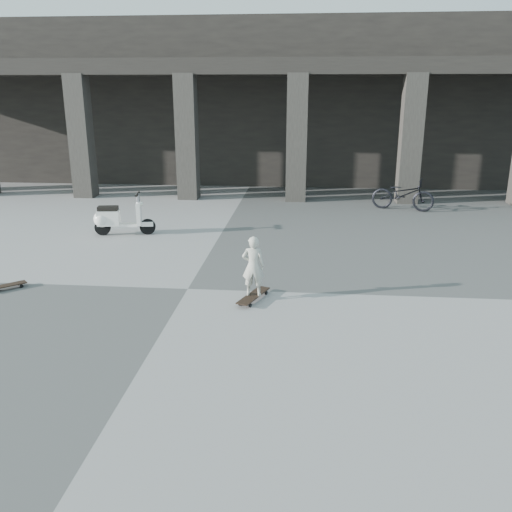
# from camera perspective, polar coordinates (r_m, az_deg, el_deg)

# --- Properties ---
(ground) EXTENTS (90.00, 90.00, 0.00)m
(ground) POSITION_cam_1_polar(r_m,az_deg,el_deg) (10.07, -7.19, -3.45)
(ground) COLOR #4E4E4C
(ground) RESTS_ON ground
(colonnade) EXTENTS (28.00, 8.82, 6.00)m
(colonnade) POSITION_cam_1_polar(r_m,az_deg,el_deg) (23.06, 0.04, 15.97)
(colonnade) COLOR black
(colonnade) RESTS_ON ground
(longboard) EXTENTS (0.53, 0.94, 0.09)m
(longboard) POSITION_cam_1_polar(r_m,az_deg,el_deg) (9.46, -0.28, -4.23)
(longboard) COLOR black
(longboard) RESTS_ON ground
(skateboard_spare) EXTENTS (0.64, 0.62, 0.08)m
(skateboard_spare) POSITION_cam_1_polar(r_m,az_deg,el_deg) (10.96, -24.82, -2.89)
(skateboard_spare) COLOR black
(skateboard_spare) RESTS_ON ground
(child) EXTENTS (0.39, 0.26, 1.06)m
(child) POSITION_cam_1_polar(r_m,az_deg,el_deg) (9.27, -0.29, -1.07)
(child) COLOR #BBB9A8
(child) RESTS_ON longboard
(scooter) EXTENTS (1.51, 0.60, 1.06)m
(scooter) POSITION_cam_1_polar(r_m,az_deg,el_deg) (14.03, -14.73, 3.83)
(scooter) COLOR black
(scooter) RESTS_ON ground
(bicycle) EXTENTS (1.95, 1.15, 0.97)m
(bicycle) POSITION_cam_1_polar(r_m,az_deg,el_deg) (17.02, 15.19, 6.30)
(bicycle) COLOR black
(bicycle) RESTS_ON ground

